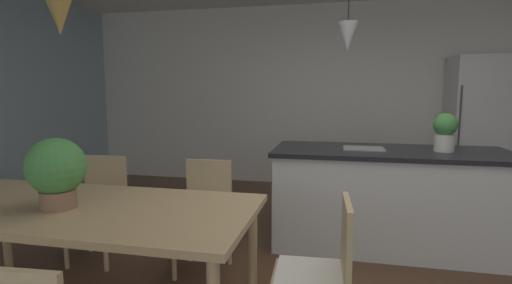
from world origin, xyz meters
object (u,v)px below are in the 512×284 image
object	(u,v)px
chair_kitchen_end	(320,273)
vase_on_dining_table	(62,189)
potted_plant_on_island	(445,131)
chair_far_left	(99,204)
potted_plant_on_table	(56,170)
dining_table	(80,215)
refrigerator	(478,129)
kitchen_island	(388,197)
chair_far_right	(204,212)

from	to	relation	value
chair_kitchen_end	vase_on_dining_table	world-z (taller)	vase_on_dining_table
potted_plant_on_island	vase_on_dining_table	xyz separation A→B (m)	(-2.49, -1.66, -0.23)
chair_kitchen_end	chair_far_left	size ratio (longest dim) A/B	1.00
chair_far_left	potted_plant_on_table	xyz separation A→B (m)	(0.40, -0.92, 0.50)
chair_kitchen_end	potted_plant_on_table	xyz separation A→B (m)	(-1.49, -0.08, 0.50)
dining_table	vase_on_dining_table	distance (m)	0.19
refrigerator	vase_on_dining_table	bearing A→B (deg)	-133.46
refrigerator	kitchen_island	bearing A→B (deg)	-124.97
dining_table	potted_plant_on_table	size ratio (longest dim) A/B	5.11
chair_far_left	kitchen_island	size ratio (longest dim) A/B	0.42
dining_table	chair_kitchen_end	bearing A→B (deg)	0.10
vase_on_dining_table	dining_table	bearing A→B (deg)	9.92
chair_far_right	vase_on_dining_table	world-z (taller)	vase_on_dining_table
chair_far_left	chair_far_right	xyz separation A→B (m)	(0.94, 0.00, 0.00)
dining_table	potted_plant_on_table	distance (m)	0.31
chair_kitchen_end	chair_far_right	world-z (taller)	same
refrigerator	potted_plant_on_table	world-z (taller)	refrigerator
refrigerator	potted_plant_on_island	xyz separation A→B (m)	(-0.88, -1.89, 0.14)
chair_far_right	potted_plant_on_island	xyz separation A→B (m)	(1.93, 0.80, 0.61)
refrigerator	potted_plant_on_table	bearing A→B (deg)	-132.85
chair_far_left	refrigerator	size ratio (longest dim) A/B	0.46
dining_table	potted_plant_on_table	world-z (taller)	potted_plant_on_table
chair_far_left	potted_plant_on_table	bearing A→B (deg)	-66.69
chair_far_left	refrigerator	bearing A→B (deg)	35.72
chair_kitchen_end	refrigerator	size ratio (longest dim) A/B	0.46
chair_kitchen_end	refrigerator	bearing A→B (deg)	62.24
chair_kitchen_end	chair_far_right	xyz separation A→B (m)	(-0.94, 0.84, 0.00)
kitchen_island	potted_plant_on_table	bearing A→B (deg)	-139.70
chair_kitchen_end	refrigerator	xyz separation A→B (m)	(1.86, 3.54, 0.46)
dining_table	chair_far_left	size ratio (longest dim) A/B	2.40
chair_kitchen_end	refrigerator	distance (m)	4.02
chair_far_right	potted_plant_on_island	bearing A→B (deg)	22.59
chair_far_right	vase_on_dining_table	bearing A→B (deg)	-123.19
chair_far_right	refrigerator	world-z (taller)	refrigerator
chair_kitchen_end	chair_far_right	distance (m)	1.27
chair_kitchen_end	chair_far_left	world-z (taller)	same
dining_table	chair_far_right	bearing A→B (deg)	61.00
dining_table	chair_far_right	distance (m)	0.99
chair_far_left	kitchen_island	bearing A→B (deg)	18.29
kitchen_island	chair_far_right	bearing A→B (deg)	-151.61
chair_far_right	refrigerator	size ratio (longest dim) A/B	0.46
potted_plant_on_table	chair_far_right	bearing A→B (deg)	59.29
potted_plant_on_table	potted_plant_on_island	bearing A→B (deg)	34.83
chair_kitchen_end	potted_plant_on_island	world-z (taller)	potted_plant_on_island
kitchen_island	potted_plant_on_island	xyz separation A→B (m)	(0.44, 0.00, 0.62)
potted_plant_on_table	kitchen_island	bearing A→B (deg)	40.30
vase_on_dining_table	chair_kitchen_end	bearing A→B (deg)	0.73
chair_far_right	refrigerator	distance (m)	3.92
vase_on_dining_table	kitchen_island	bearing A→B (deg)	39.11
refrigerator	potted_plant_on_table	xyz separation A→B (m)	(-3.35, -3.61, 0.04)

